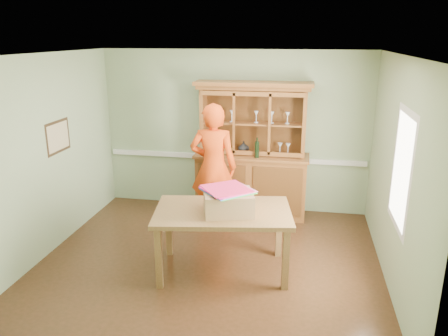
% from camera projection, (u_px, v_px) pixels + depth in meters
% --- Properties ---
extents(floor, '(4.50, 4.50, 0.00)m').
position_uv_depth(floor, '(210.00, 260.00, 5.90)').
color(floor, '#472817').
rests_on(floor, ground).
extents(ceiling, '(4.50, 4.50, 0.00)m').
position_uv_depth(ceiling, '(208.00, 54.00, 5.11)').
color(ceiling, white).
rests_on(ceiling, wall_back).
extents(wall_back, '(4.50, 0.00, 4.50)m').
position_uv_depth(wall_back, '(234.00, 131.00, 7.39)').
color(wall_back, '#8AA279').
rests_on(wall_back, floor).
extents(wall_left, '(0.00, 4.00, 4.00)m').
position_uv_depth(wall_left, '(47.00, 156.00, 5.90)').
color(wall_left, '#8AA279').
rests_on(wall_left, floor).
extents(wall_right, '(0.00, 4.00, 4.00)m').
position_uv_depth(wall_right, '(396.00, 175.00, 5.12)').
color(wall_right, '#8AA279').
rests_on(wall_right, floor).
extents(wall_front, '(4.50, 0.00, 4.50)m').
position_uv_depth(wall_front, '(158.00, 232.00, 3.63)').
color(wall_front, '#8AA279').
rests_on(wall_front, floor).
extents(chair_rail, '(4.41, 0.05, 0.08)m').
position_uv_depth(chair_rail, '(234.00, 157.00, 7.50)').
color(chair_rail, silver).
rests_on(chair_rail, wall_back).
extents(framed_map, '(0.03, 0.60, 0.46)m').
position_uv_depth(framed_map, '(58.00, 137.00, 6.12)').
color(framed_map, '#322314').
rests_on(framed_map, wall_left).
extents(window_panel, '(0.03, 0.96, 1.36)m').
position_uv_depth(window_panel, '(401.00, 170.00, 4.80)').
color(window_panel, silver).
rests_on(window_panel, wall_right).
extents(china_hutch, '(1.88, 0.62, 2.21)m').
position_uv_depth(china_hutch, '(252.00, 169.00, 7.26)').
color(china_hutch, brown).
rests_on(china_hutch, floor).
extents(dining_table, '(1.82, 1.26, 0.84)m').
position_uv_depth(dining_table, '(223.00, 217.00, 5.44)').
color(dining_table, brown).
rests_on(dining_table, floor).
extents(cardboard_box, '(0.68, 0.61, 0.27)m').
position_uv_depth(cardboard_box, '(228.00, 203.00, 5.28)').
color(cardboard_box, '#A07C52').
rests_on(cardboard_box, dining_table).
extents(kite_stack, '(0.69, 0.69, 0.04)m').
position_uv_depth(kite_stack, '(228.00, 190.00, 5.26)').
color(kite_stack, green).
rests_on(kite_stack, cardboard_box).
extents(person, '(0.73, 0.50, 1.97)m').
position_uv_depth(person, '(213.00, 167.00, 6.67)').
color(person, '#E0420E').
rests_on(person, floor).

